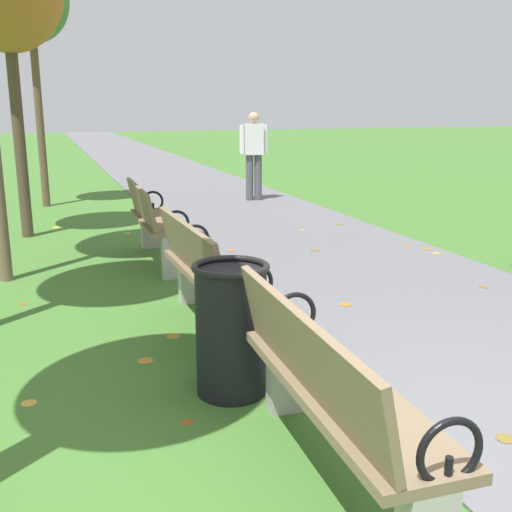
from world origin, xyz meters
TOP-DOWN VIEW (x-y plane):
  - ground_plane at (0.00, 0.00)m, footprint 80.00×80.00m
  - paved_walkway at (1.49, 18.00)m, footprint 2.97×44.00m
  - park_bench_1 at (-0.50, 0.04)m, footprint 0.53×1.62m
  - park_bench_2 at (-0.50, 2.23)m, footprint 0.51×1.61m
  - park_bench_3 at (-0.50, 4.56)m, footprint 0.50×1.61m
  - tree_5 at (-1.61, 9.20)m, footprint 1.27×1.27m
  - pedestrian_walking at (2.09, 8.53)m, footprint 0.52×0.28m
  - trash_bin at (-0.65, 1.12)m, footprint 0.48×0.48m
  - scattered_leaves at (0.24, 3.41)m, footprint 5.22×8.53m

SIDE VIEW (x-z plane):
  - ground_plane at x=0.00m, z-range 0.00..0.00m
  - paved_walkway at x=1.49m, z-range 0.00..0.02m
  - scattered_leaves at x=0.24m, z-range 0.00..0.03m
  - trash_bin at x=-0.65m, z-range 0.00..0.84m
  - park_bench_1 at x=-0.50m, z-range 0.04..0.93m
  - park_bench_2 at x=-0.50m, z-range 0.04..0.93m
  - park_bench_3 at x=-0.50m, z-range 0.04..0.93m
  - pedestrian_walking at x=2.09m, z-range 0.12..1.74m
  - tree_5 at x=-1.61m, z-range 1.34..5.51m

